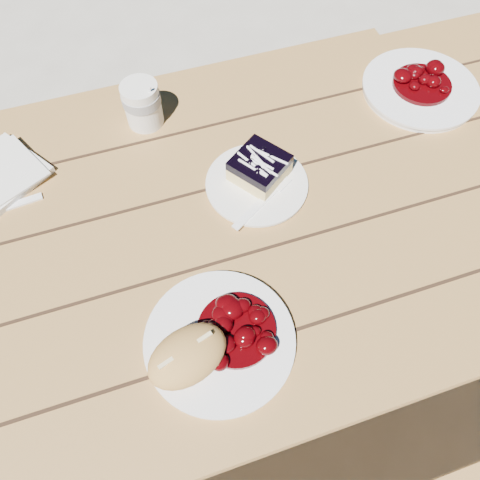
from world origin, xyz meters
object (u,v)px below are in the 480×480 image
object	(u,v)px
dessert_plate	(257,184)
blueberry_cake	(260,167)
second_plate	(420,89)
bread_roll	(187,356)
coffee_cup	(142,104)
main_plate	(220,341)
picnic_table	(172,277)

from	to	relation	value
dessert_plate	blueberry_cake	xyz separation A→B (m)	(0.01, 0.01, 0.03)
second_plate	dessert_plate	bearing A→B (deg)	-162.82
bread_roll	coffee_cup	world-z (taller)	coffee_cup
bread_roll	dessert_plate	world-z (taller)	bread_roll
second_plate	main_plate	bearing A→B (deg)	-145.14
bread_roll	second_plate	bearing A→B (deg)	33.75
bread_roll	dessert_plate	size ratio (longest dim) A/B	0.66
picnic_table	coffee_cup	world-z (taller)	coffee_cup
picnic_table	blueberry_cake	xyz separation A→B (m)	(0.22, 0.07, 0.20)
blueberry_cake	dessert_plate	bearing A→B (deg)	-158.82
blueberry_cake	coffee_cup	world-z (taller)	coffee_cup
main_plate	coffee_cup	distance (m)	0.52
coffee_cup	main_plate	bearing A→B (deg)	-89.19
picnic_table	bread_roll	world-z (taller)	bread_roll
dessert_plate	second_plate	world-z (taller)	second_plate
bread_roll	blueberry_cake	distance (m)	0.39
bread_roll	second_plate	distance (m)	0.78
picnic_table	blueberry_cake	distance (m)	0.30
dessert_plate	blueberry_cake	bearing A→B (deg)	56.31
dessert_plate	second_plate	bearing A→B (deg)	17.18
picnic_table	bread_roll	size ratio (longest dim) A/B	15.56
dessert_plate	second_plate	size ratio (longest dim) A/B	0.77
dessert_plate	second_plate	xyz separation A→B (m)	(0.43, 0.13, 0.00)
main_plate	coffee_cup	xyz separation A→B (m)	(-0.01, 0.52, 0.04)
picnic_table	bread_roll	distance (m)	0.32
bread_roll	second_plate	world-z (taller)	bread_roll
picnic_table	main_plate	distance (m)	0.28
blueberry_cake	bread_roll	bearing A→B (deg)	-160.81
main_plate	blueberry_cake	xyz separation A→B (m)	(0.17, 0.29, 0.03)
bread_roll	blueberry_cake	world-z (taller)	bread_roll
picnic_table	dessert_plate	distance (m)	0.27
blueberry_cake	second_plate	size ratio (longest dim) A/B	0.51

